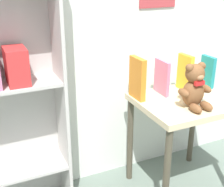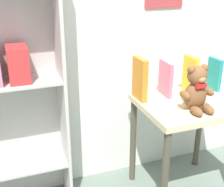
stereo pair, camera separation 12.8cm
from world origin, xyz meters
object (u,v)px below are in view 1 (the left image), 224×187
book_standing_yellow (185,73)px  bookshelf_side (1,67)px  teddy_bear (195,87)px  book_standing_orange (137,78)px  display_table (184,115)px  book_standing_pink (162,77)px  book_standing_teal (208,72)px

book_standing_yellow → bookshelf_side: bearing=171.9°
bookshelf_side → book_standing_yellow: 1.11m
teddy_bear → book_standing_orange: teddy_bear is taller
display_table → book_standing_pink: 0.27m
display_table → book_standing_orange: (-0.26, 0.14, 0.23)m
bookshelf_side → display_table: (1.01, -0.24, -0.37)m
bookshelf_side → book_standing_pink: size_ratio=7.50×
book_standing_pink → book_standing_yellow: book_standing_yellow is taller
display_table → teddy_bear: bearing=-106.2°
book_standing_pink → bookshelf_side: bearing=175.0°
book_standing_pink → book_standing_yellow: size_ratio=0.93×
teddy_bear → bookshelf_side: bearing=160.5°
book_standing_orange → book_standing_yellow: (0.35, -0.00, -0.01)m
bookshelf_side → book_standing_pink: 0.94m
book_standing_yellow → teddy_bear: bearing=-118.3°
display_table → book_standing_pink: book_standing_pink is taller
book_standing_orange → display_table: bearing=-30.3°
teddy_bear → book_standing_orange: size_ratio=1.01×
teddy_bear → book_standing_pink: bearing=103.1°
bookshelf_side → book_standing_orange: 0.77m
book_standing_orange → book_standing_teal: bearing=-3.1°
book_standing_orange → book_standing_yellow: size_ratio=1.09×
book_standing_yellow → book_standing_teal: 0.17m
bookshelf_side → book_standing_pink: bearing=-6.3°
book_standing_teal → display_table: bearing=-155.1°
teddy_bear → book_standing_teal: 0.37m
teddy_bear → book_standing_teal: teddy_bear is taller
bookshelf_side → book_standing_teal: bearing=-5.3°
display_table → book_standing_orange: size_ratio=2.52×
display_table → book_standing_teal: size_ratio=3.09×
bookshelf_side → display_table: 1.10m
display_table → book_standing_orange: bearing=151.0°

